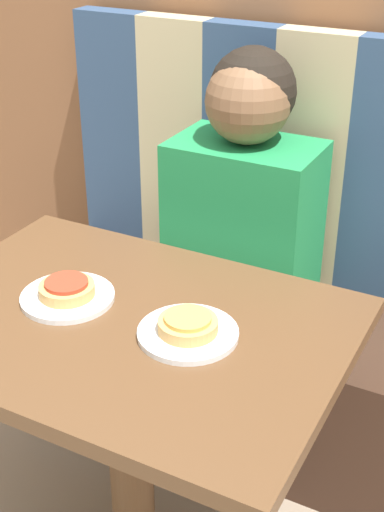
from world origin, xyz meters
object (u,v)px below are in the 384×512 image
at_px(plate_right, 188,333).
at_px(pizza_left, 67,288).
at_px(person, 246,185).
at_px(plate_left, 68,297).
at_px(pizza_right, 188,324).

height_order(plate_right, pizza_left, pizza_left).
distance_m(person, plate_left, 0.61).
xyz_separation_m(plate_right, pizza_right, (0.00, -0.00, 0.02)).
xyz_separation_m(plate_left, pizza_right, (0.29, -0.00, 0.02)).
height_order(pizza_left, pizza_right, same).
distance_m(plate_left, pizza_right, 0.29).
xyz_separation_m(person, plate_left, (-0.14, -0.59, -0.06)).
relative_size(plate_left, pizza_left, 1.69).
bearing_deg(pizza_left, pizza_right, 0.00).
height_order(person, pizza_left, person).
xyz_separation_m(person, pizza_right, (0.14, -0.59, -0.04)).
bearing_deg(pizza_left, plate_right, 0.00).
xyz_separation_m(plate_right, pizza_left, (-0.29, -0.00, 0.02)).
bearing_deg(person, pizza_left, -103.58).
bearing_deg(pizza_right, person, 103.58).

